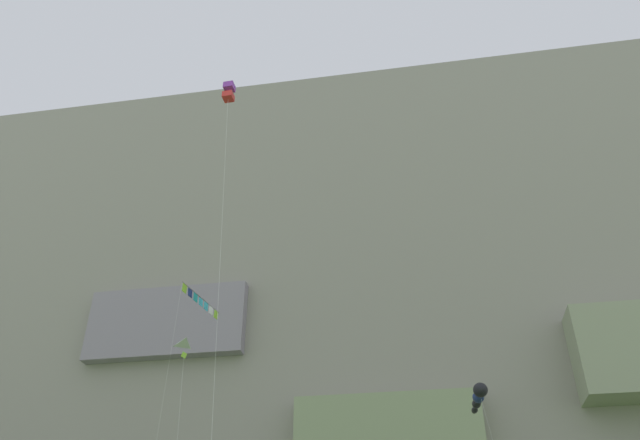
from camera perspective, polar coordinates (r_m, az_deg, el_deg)
cliff_face at (r=76.64m, az=6.34°, el=-11.51°), size 180.00×30.93×64.16m
kite_windsock_front_field at (r=44.94m, az=13.97°, el=-15.05°), size 2.10×9.39×17.79m
kite_box_far_right at (r=37.64m, az=-8.16°, el=10.96°), size 2.84×3.87×30.83m
kite_delta_high_right at (r=43.42m, az=-11.64°, el=-12.45°), size 3.50×6.61×19.64m
kite_banner_upper_right at (r=50.44m, az=-10.75°, el=-7.78°), size 2.09×5.67×26.09m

